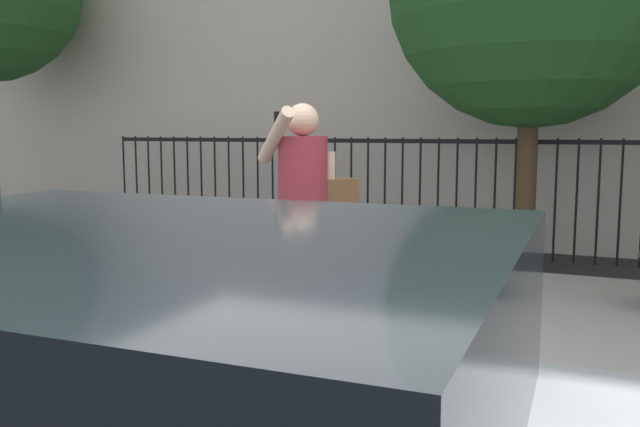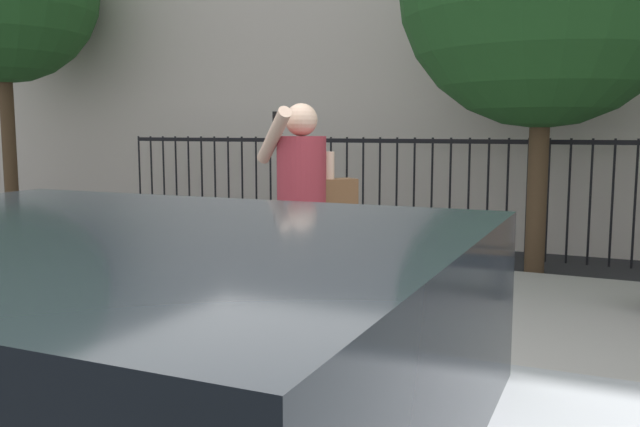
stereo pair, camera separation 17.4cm
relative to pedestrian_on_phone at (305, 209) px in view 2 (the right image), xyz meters
The scene contains 3 objects.
sidewalk 1.66m from the pedestrian_on_phone, 70.51° to the left, with size 28.00×4.40×0.15m, color #9E9B93.
iron_fence 4.91m from the pedestrian_on_phone, 85.08° to the left, with size 12.03×0.04×1.60m.
pedestrian_on_phone is the anchor object (origin of this frame).
Camera 2 is at (1.64, -3.13, 1.70)m, focal length 37.70 mm.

